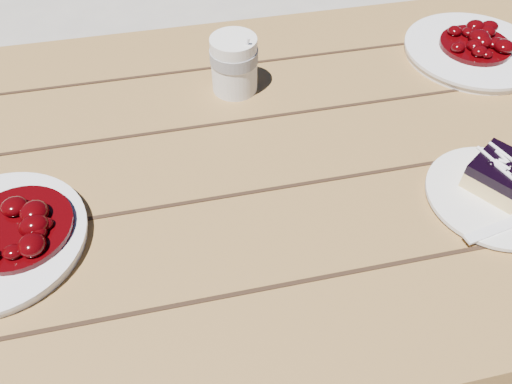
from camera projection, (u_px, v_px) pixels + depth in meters
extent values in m
plane|color=#ACA69B|center=(175.00, 371.00, 1.31)|extent=(60.00, 60.00, 0.00)
cube|color=brown|center=(118.00, 185.00, 0.77)|extent=(2.00, 0.80, 0.05)
cube|color=brown|center=(465.00, 143.00, 1.38)|extent=(0.07, 0.07, 0.70)
cube|color=brown|center=(132.00, 87.00, 1.40)|extent=(1.80, 0.25, 0.04)
cube|color=brown|center=(383.00, 112.00, 1.69)|extent=(0.06, 0.06, 0.42)
cylinder|color=white|center=(494.00, 196.00, 0.71)|extent=(0.19, 0.19, 0.01)
cube|color=#F9D888|center=(500.00, 179.00, 0.71)|extent=(0.11, 0.11, 0.03)
cube|color=black|center=(505.00, 169.00, 0.70)|extent=(0.11, 0.11, 0.02)
cylinder|color=white|center=(234.00, 65.00, 0.85)|extent=(0.08, 0.08, 0.10)
cylinder|color=white|center=(473.00, 51.00, 0.95)|extent=(0.25, 0.25, 0.02)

